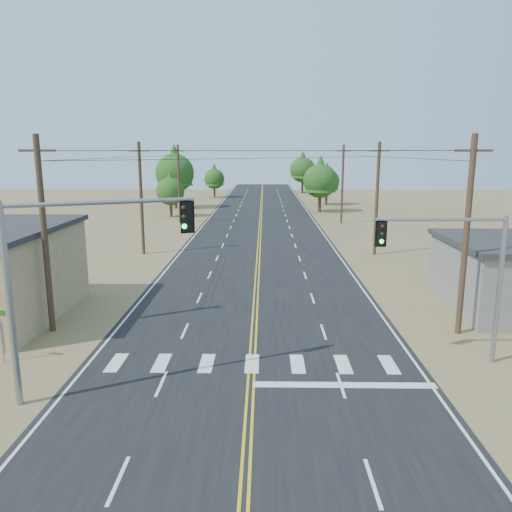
{
  "coord_description": "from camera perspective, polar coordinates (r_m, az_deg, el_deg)",
  "views": [
    {
      "loc": [
        0.52,
        -12.46,
        9.16
      ],
      "look_at": [
        0.07,
        14.46,
        3.5
      ],
      "focal_mm": 35.0,
      "sensor_mm": 36.0,
      "label": 1
    }
  ],
  "objects": [
    {
      "name": "utility_pole_left_near",
      "position": [
        27.13,
        -23.03,
        2.35
      ],
      "size": [
        1.8,
        0.3,
        10.0
      ],
      "color": "#4C3826",
      "rests_on": "ground"
    },
    {
      "name": "street_sign",
      "position": [
        24.66,
        -27.18,
        -7.28
      ],
      "size": [
        0.69,
        0.25,
        2.43
      ],
      "rotation": [
        0.0,
        0.0,
        -0.31
      ],
      "color": "gray",
      "rests_on": "ground"
    },
    {
      "name": "utility_pole_right_near",
      "position": [
        26.73,
        22.89,
        2.23
      ],
      "size": [
        1.8,
        0.3,
        10.0
      ],
      "color": "#4C3826",
      "rests_on": "ground"
    },
    {
      "name": "road",
      "position": [
        43.44,
        0.26,
        -0.29
      ],
      "size": [
        15.0,
        200.0,
        0.02
      ],
      "primitive_type": "cube",
      "color": "black",
      "rests_on": "ground"
    },
    {
      "name": "tree_left_mid",
      "position": [
        82.76,
        -9.28,
        9.78
      ],
      "size": [
        6.23,
        6.23,
        10.39
      ],
      "color": "#3F2D1E",
      "rests_on": "ground"
    },
    {
      "name": "tree_right_mid",
      "position": [
        87.99,
        8.09,
        8.71
      ],
      "size": [
        4.4,
        4.4,
        7.34
      ],
      "color": "#3F2D1E",
      "rests_on": "ground"
    },
    {
      "name": "signal_mast_right",
      "position": [
        23.01,
        22.69,
        -0.9
      ],
      "size": [
        5.59,
        0.48,
        6.55
      ],
      "rotation": [
        0.0,
        0.0,
        0.02
      ],
      "color": "gray",
      "rests_on": "ground"
    },
    {
      "name": "tree_left_far",
      "position": [
        101.53,
        -4.8,
        9.01
      ],
      "size": [
        4.08,
        4.08,
        6.81
      ],
      "color": "#3F2D1E",
      "rests_on": "ground"
    },
    {
      "name": "utility_pole_right_mid",
      "position": [
        45.75,
        13.65,
        6.47
      ],
      "size": [
        1.8,
        0.3,
        10.0
      ],
      "color": "#4C3826",
      "rests_on": "ground"
    },
    {
      "name": "tree_right_near",
      "position": [
        77.21,
        7.36,
        8.9
      ],
      "size": [
        5.18,
        5.18,
        8.63
      ],
      "color": "#3F2D1E",
      "rests_on": "ground"
    },
    {
      "name": "utility_pole_left_far",
      "position": [
        65.52,
        -8.81,
        8.2
      ],
      "size": [
        1.8,
        0.3,
        10.0
      ],
      "color": "#4C3826",
      "rests_on": "ground"
    },
    {
      "name": "tree_left_near",
      "position": [
        71.89,
        -9.77,
        7.6
      ],
      "size": [
        3.94,
        3.94,
        6.57
      ],
      "color": "#3F2D1E",
      "rests_on": "ground"
    },
    {
      "name": "utility_pole_right_far",
      "position": [
        65.36,
        9.85,
        8.16
      ],
      "size": [
        1.8,
        0.3,
        10.0
      ],
      "color": "#4C3826",
      "rests_on": "ground"
    },
    {
      "name": "tree_right_far",
      "position": [
        112.8,
        5.36,
        10.07
      ],
      "size": [
        5.61,
        5.61,
        9.34
      ],
      "color": "#3F2D1E",
      "rests_on": "ground"
    },
    {
      "name": "ground",
      "position": [
        15.48,
        -1.26,
        -24.43
      ],
      "size": [
        220.0,
        220.0,
        0.0
      ],
      "primitive_type": "plane",
      "color": "#917F4E",
      "rests_on": "ground"
    },
    {
      "name": "signal_mast_left",
      "position": [
        19.41,
        -20.71,
        -0.83
      ],
      "size": [
        6.41,
        2.97,
        7.54
      ],
      "rotation": [
        0.0,
        0.0,
        0.42
      ],
      "color": "gray",
      "rests_on": "ground"
    },
    {
      "name": "utility_pole_left_mid",
      "position": [
        45.99,
        -12.99,
        6.53
      ],
      "size": [
        1.8,
        0.3,
        10.0
      ],
      "color": "#4C3826",
      "rests_on": "ground"
    }
  ]
}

